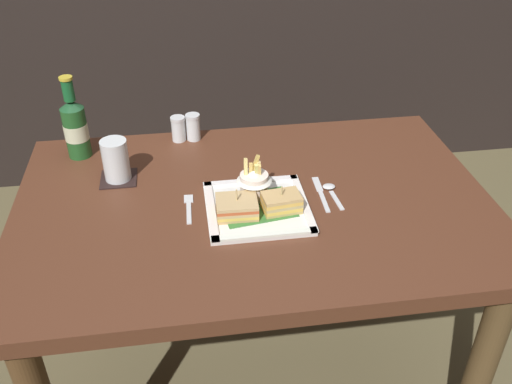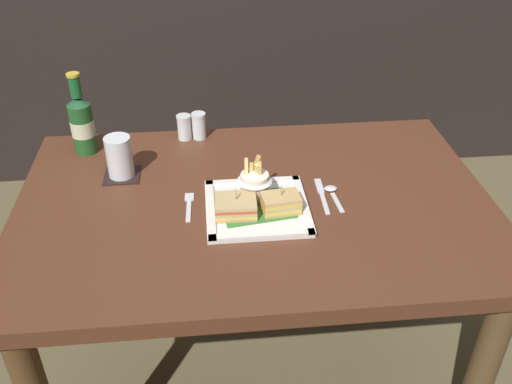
% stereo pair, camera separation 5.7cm
% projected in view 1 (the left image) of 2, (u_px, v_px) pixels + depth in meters
% --- Properties ---
extents(dining_table, '(1.26, 0.84, 0.77)m').
position_uv_depth(dining_table, '(254.00, 234.00, 1.55)').
color(dining_table, '#542E1D').
rests_on(dining_table, ground_plane).
extents(square_plate, '(0.26, 0.26, 0.02)m').
position_uv_depth(square_plate, '(258.00, 208.00, 1.44)').
color(square_plate, white).
rests_on(square_plate, dining_table).
extents(sandwich_half_left, '(0.11, 0.09, 0.07)m').
position_uv_depth(sandwich_half_left, '(237.00, 207.00, 1.40)').
color(sandwich_half_left, tan).
rests_on(sandwich_half_left, square_plate).
extents(sandwich_half_right, '(0.10, 0.07, 0.07)m').
position_uv_depth(sandwich_half_right, '(281.00, 203.00, 1.42)').
color(sandwich_half_right, tan).
rests_on(sandwich_half_right, square_plate).
extents(fries_cup, '(0.09, 0.09, 0.12)m').
position_uv_depth(fries_cup, '(253.00, 181.00, 1.46)').
color(fries_cup, white).
rests_on(fries_cup, square_plate).
extents(beer_bottle, '(0.07, 0.07, 0.25)m').
position_uv_depth(beer_bottle, '(75.00, 127.00, 1.63)').
color(beer_bottle, '#205624').
rests_on(beer_bottle, dining_table).
extents(drink_coaster, '(0.10, 0.10, 0.00)m').
position_uv_depth(drink_coaster, '(119.00, 179.00, 1.57)').
color(drink_coaster, black).
rests_on(drink_coaster, dining_table).
extents(water_glass, '(0.07, 0.07, 0.12)m').
position_uv_depth(water_glass, '(116.00, 163.00, 1.54)').
color(water_glass, silver).
rests_on(water_glass, dining_table).
extents(fork, '(0.03, 0.13, 0.00)m').
position_uv_depth(fork, '(189.00, 207.00, 1.46)').
color(fork, silver).
rests_on(fork, dining_table).
extents(knife, '(0.02, 0.17, 0.00)m').
position_uv_depth(knife, '(321.00, 192.00, 1.51)').
color(knife, silver).
rests_on(knife, dining_table).
extents(spoon, '(0.03, 0.12, 0.01)m').
position_uv_depth(spoon, '(331.00, 190.00, 1.52)').
color(spoon, silver).
rests_on(spoon, dining_table).
extents(salt_shaker, '(0.05, 0.05, 0.08)m').
position_uv_depth(salt_shaker, '(178.00, 130.00, 1.74)').
color(salt_shaker, silver).
rests_on(salt_shaker, dining_table).
extents(pepper_shaker, '(0.04, 0.04, 0.08)m').
position_uv_depth(pepper_shaker, '(193.00, 129.00, 1.75)').
color(pepper_shaker, silver).
rests_on(pepper_shaker, dining_table).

